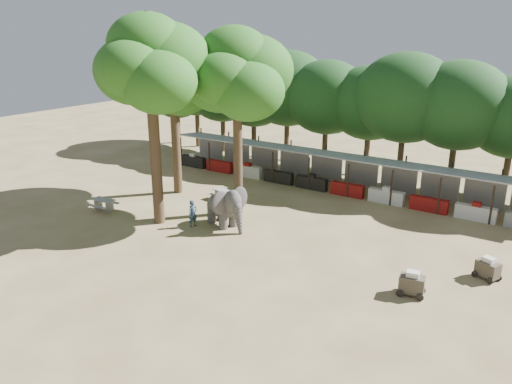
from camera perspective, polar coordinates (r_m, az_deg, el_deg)
The scene contains 12 objects.
ground at distance 25.69m, azimuth -4.35°, elevation -7.55°, with size 100.00×100.00×0.00m, color brown.
vendor_stalls at distance 36.45m, azimuth 9.04°, elevation 2.12°, with size 28.00×2.99×2.80m.
yard_tree_left at distance 34.69m, azimuth -9.48°, elevation 13.11°, with size 7.10×6.90×11.02m.
yard_tree_center at distance 28.94m, azimuth -11.99°, elevation 14.00°, with size 7.10×6.90×12.04m.
yard_tree_back at distance 30.09m, azimuth -2.19°, elevation 13.24°, with size 7.10×6.90×11.36m.
backdrop_trees at distance 40.23m, azimuth 12.49°, elevation 9.74°, with size 46.46×5.95×8.33m.
elephant at distance 29.22m, azimuth -3.50°, elevation -1.68°, with size 3.28×2.47×2.44m.
handler at distance 29.48m, azimuth -7.23°, elevation -2.46°, with size 0.58×0.39×1.62m, color #26384C.
picnic_table_near at distance 33.39m, azimuth -17.01°, elevation -1.21°, with size 1.59×1.45×0.76m.
picnic_table_far at distance 33.98m, azimuth -3.81°, elevation -0.15°, with size 1.63×1.51×0.70m.
cart_front at distance 23.10m, azimuth 17.39°, elevation -9.94°, with size 1.28×0.94×1.14m.
cart_back at distance 25.78m, azimuth 24.97°, elevation -7.91°, with size 1.32×1.13×1.09m.
Camera 1 is at (14.37, -18.15, 11.13)m, focal length 35.00 mm.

